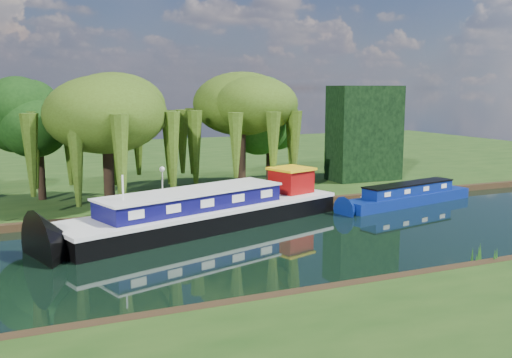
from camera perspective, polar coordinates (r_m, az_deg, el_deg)
name	(u,v)px	position (r m, az deg, el deg)	size (l,w,h in m)	color
ground	(204,251)	(29.55, -5.22, -7.14)	(120.00, 120.00, 0.00)	black
far_bank	(103,165)	(62.15, -15.01, 1.35)	(120.00, 52.00, 0.45)	#17360E
dutch_barge	(209,211)	(34.32, -4.75, -3.21)	(18.66, 9.50, 3.86)	black
narrowboat	(408,196)	(42.27, 15.00, -1.66)	(11.56, 4.15, 1.66)	navy
white_cruiser	(374,203)	(42.32, 11.73, -2.34)	(2.25, 2.61, 1.38)	silver
willow_left	(106,116)	(38.24, -14.74, 6.14)	(6.93, 6.93, 8.30)	black
willow_right	(241,113)	(42.64, -1.51, 6.58)	(6.68, 6.68, 8.14)	black
tree_far_mid	(38,123)	(42.48, -20.96, 5.25)	(4.78, 4.78, 7.82)	black
tree_far_right	(269,121)	(46.58, 1.35, 5.82)	(4.57, 4.57, 7.48)	black
conifer_hedge	(364,133)	(49.64, 10.78, 4.53)	(6.00, 3.00, 8.00)	black
lamppost	(162,175)	(39.06, -9.37, 0.39)	(0.36, 0.36, 2.56)	silver
mooring_posts	(155,203)	(37.08, -10.02, -2.40)	(19.16, 0.16, 1.00)	silver
reeds_near	(408,266)	(26.07, 14.92, -8.38)	(33.70, 1.50, 1.10)	#174913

